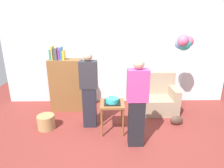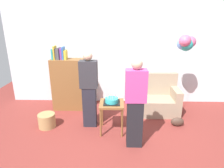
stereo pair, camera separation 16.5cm
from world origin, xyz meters
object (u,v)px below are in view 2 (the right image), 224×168
at_px(couch, 155,99).
at_px(wicker_basket, 47,121).
at_px(bookshelf, 68,83).
at_px(person_blowing_candles, 89,90).
at_px(balloon_bunch, 186,43).
at_px(handbag, 177,122).
at_px(person_holding_cake, 135,104).
at_px(birthday_cake, 112,101).
at_px(side_table, 112,107).

relative_size(couch, wicker_basket, 3.06).
relative_size(bookshelf, person_blowing_candles, 0.99).
relative_size(couch, balloon_bunch, 0.58).
height_order(bookshelf, handbag, bookshelf).
distance_m(couch, balloon_bunch, 1.50).
bearing_deg(person_blowing_candles, wicker_basket, 168.50).
bearing_deg(couch, handbag, -61.83).
bearing_deg(wicker_basket, handbag, 2.18).
height_order(person_blowing_candles, person_holding_cake, same).
height_order(bookshelf, birthday_cake, bookshelf).
xyz_separation_m(couch, person_blowing_candles, (-1.53, -0.70, 0.49)).
bearing_deg(side_table, balloon_bunch, 26.65).
xyz_separation_m(couch, person_holding_cake, (-0.63, -1.39, 0.49)).
distance_m(birthday_cake, person_holding_cake, 0.64).
distance_m(birthday_cake, balloon_bunch, 2.08).
xyz_separation_m(side_table, wicker_basket, (-1.40, 0.13, -0.39)).
bearing_deg(wicker_basket, bookshelf, 73.90).
relative_size(person_blowing_candles, wicker_basket, 4.53).
bearing_deg(handbag, birthday_cake, -170.72).
bearing_deg(person_blowing_candles, birthday_cake, -43.37).
height_order(birthday_cake, balloon_bunch, balloon_bunch).
bearing_deg(side_table, wicker_basket, 174.89).
bearing_deg(balloon_bunch, side_table, -153.35).
bearing_deg(handbag, wicker_basket, -177.82).
relative_size(person_holding_cake, wicker_basket, 4.53).
distance_m(side_table, person_holding_cake, 0.69).
relative_size(birthday_cake, person_holding_cake, 0.20).
bearing_deg(birthday_cake, bookshelf, 136.35).
xyz_separation_m(side_table, birthday_cake, (0.00, -0.00, 0.15)).
relative_size(couch, birthday_cake, 3.44).
xyz_separation_m(bookshelf, person_blowing_candles, (0.65, -0.85, 0.15)).
bearing_deg(side_table, person_blowing_candles, 154.46).
distance_m(person_blowing_candles, handbag, 2.04).
distance_m(wicker_basket, balloon_bunch, 3.46).
xyz_separation_m(birthday_cake, person_holding_cake, (0.42, -0.46, 0.15)).
bearing_deg(balloon_bunch, wicker_basket, -167.24).
relative_size(bookshelf, person_holding_cake, 0.99).
height_order(birthday_cake, wicker_basket, birthday_cake).
bearing_deg(person_holding_cake, side_table, -38.23).
height_order(couch, balloon_bunch, balloon_bunch).
xyz_separation_m(person_blowing_candles, balloon_bunch, (2.08, 0.58, 0.90)).
distance_m(birthday_cake, person_blowing_candles, 0.55).
xyz_separation_m(couch, birthday_cake, (-1.05, -0.93, 0.35)).
bearing_deg(bookshelf, birthday_cake, -43.65).
distance_m(birthday_cake, handbag, 1.56).
height_order(couch, person_holding_cake, person_holding_cake).
relative_size(birthday_cake, person_blowing_candles, 0.20).
distance_m(bookshelf, birthday_cake, 1.56).
height_order(couch, person_blowing_candles, person_blowing_candles).
bearing_deg(person_holding_cake, balloon_bunch, -124.32).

